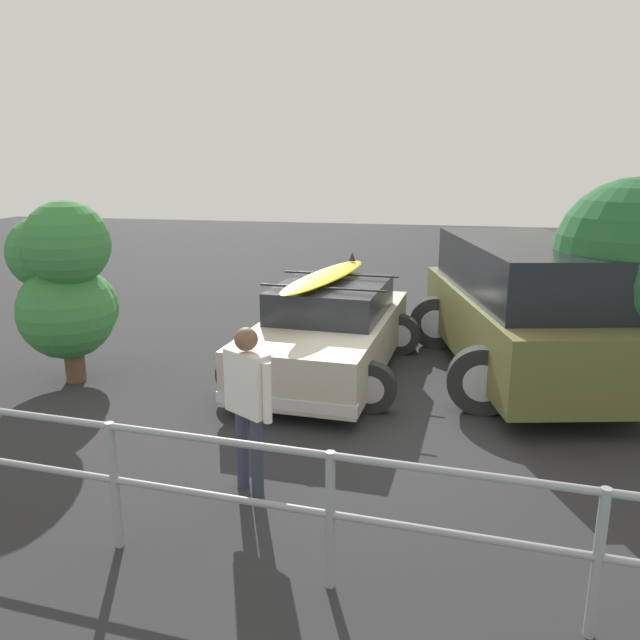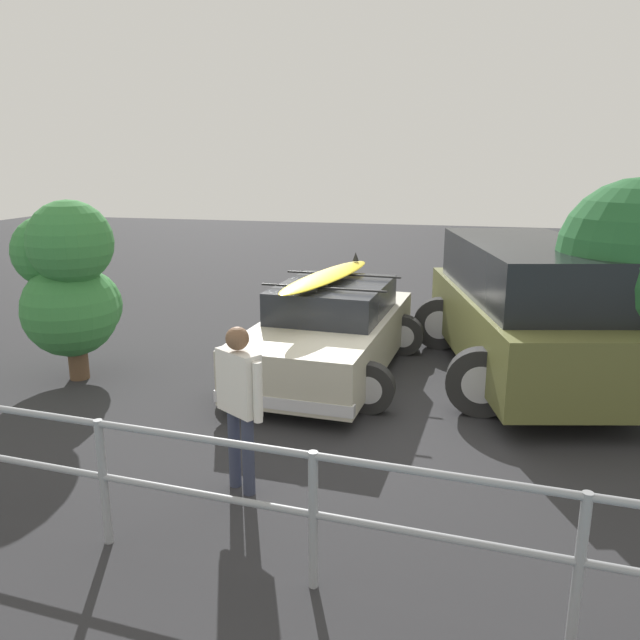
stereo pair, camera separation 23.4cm
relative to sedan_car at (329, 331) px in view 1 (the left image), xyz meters
The scene contains 6 objects.
ground_plane 1.22m from the sedan_car, 136.91° to the left, with size 44.00×44.00×0.02m, color #28282B.
sedan_car is the anchor object (origin of this frame).
suv_car 2.72m from the sedan_car, 169.38° to the right, with size 3.23×4.92×1.91m.
person_bystander 3.42m from the sedan_car, 88.69° to the left, with size 0.53×0.39×1.58m.
railing_fence 4.66m from the sedan_car, 101.22° to the left, with size 10.50×0.84×1.07m.
bush_near_left 3.66m from the sedan_car, 16.47° to the left, with size 1.55×1.48×2.50m.
Camera 1 is at (-0.88, 7.68, 3.01)m, focal length 35.00 mm.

